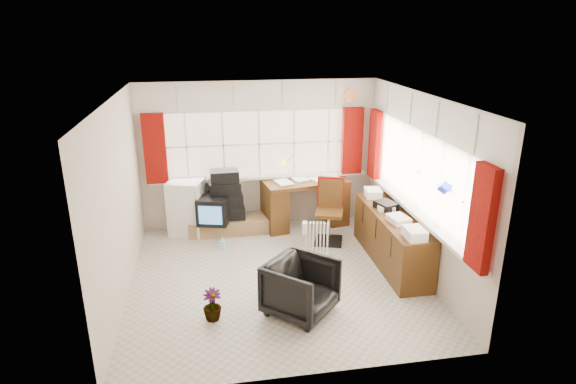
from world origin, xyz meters
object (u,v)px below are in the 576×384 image
(credenza, at_px, (391,238))
(mini_fridge, at_px, (187,207))
(desk, at_px, (305,200))
(tv_bench, at_px, (230,225))
(crt_tv, at_px, (214,210))
(radiator, at_px, (317,242))
(desk_lamp, at_px, (292,161))
(task_chair, at_px, (330,208))
(office_chair, at_px, (301,288))

(credenza, bearing_deg, mini_fridge, 151.77)
(credenza, bearing_deg, desk, 121.21)
(tv_bench, distance_m, crt_tv, 0.47)
(radiator, xyz_separation_m, crt_tv, (-1.52, 0.94, 0.26))
(desk_lamp, relative_size, radiator, 0.76)
(crt_tv, bearing_deg, mini_fridge, 149.42)
(task_chair, xyz_separation_m, radiator, (-0.33, -0.53, -0.34))
(desk, height_order, credenza, desk)
(task_chair, relative_size, crt_tv, 1.76)
(desk_lamp, height_order, tv_bench, desk_lamp)
(desk, distance_m, radiator, 1.22)
(office_chair, height_order, radiator, office_chair)
(crt_tv, bearing_deg, radiator, -31.69)
(credenza, relative_size, tv_bench, 1.43)
(office_chair, height_order, mini_fridge, mini_fridge)
(credenza, relative_size, crt_tv, 3.38)
(desk, relative_size, radiator, 2.89)
(task_chair, bearing_deg, radiator, -122.05)
(credenza, bearing_deg, desk_lamp, 122.00)
(desk_lamp, bearing_deg, crt_tv, -160.55)
(task_chair, bearing_deg, desk_lamp, 116.51)
(office_chair, bearing_deg, crt_tv, 64.14)
(radiator, relative_size, tv_bench, 0.38)
(tv_bench, bearing_deg, radiator, -41.67)
(tv_bench, bearing_deg, credenza, -33.70)
(desk, relative_size, office_chair, 2.02)
(task_chair, bearing_deg, desk, 112.21)
(desk, relative_size, credenza, 0.77)
(office_chair, height_order, crt_tv, crt_tv)
(office_chair, relative_size, mini_fridge, 0.82)
(tv_bench, bearing_deg, desk_lamp, 15.78)
(tv_bench, xyz_separation_m, crt_tv, (-0.27, -0.18, 0.35))
(desk, bearing_deg, mini_fridge, -179.99)
(task_chair, bearing_deg, mini_fridge, 163.69)
(task_chair, xyz_separation_m, crt_tv, (-1.85, 0.41, -0.08))
(credenza, xyz_separation_m, crt_tv, (-2.55, 1.34, 0.08))
(mini_fridge, bearing_deg, desk_lamp, 7.45)
(office_chair, relative_size, tv_bench, 0.54)
(radiator, bearing_deg, desk, 87.29)
(radiator, bearing_deg, desk_lamp, 94.91)
(task_chair, bearing_deg, credenza, -53.22)
(credenza, distance_m, mini_fridge, 3.38)
(desk, distance_m, desk_lamp, 0.72)
(desk, relative_size, tv_bench, 1.10)
(radiator, height_order, mini_fridge, mini_fridge)
(task_chair, xyz_separation_m, office_chair, (-0.88, -2.02, -0.21))
(desk, xyz_separation_m, mini_fridge, (-2.01, -0.00, 0.01))
(desk, xyz_separation_m, task_chair, (0.27, -0.67, 0.09))
(task_chair, distance_m, tv_bench, 1.74)
(desk, relative_size, crt_tv, 2.60)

